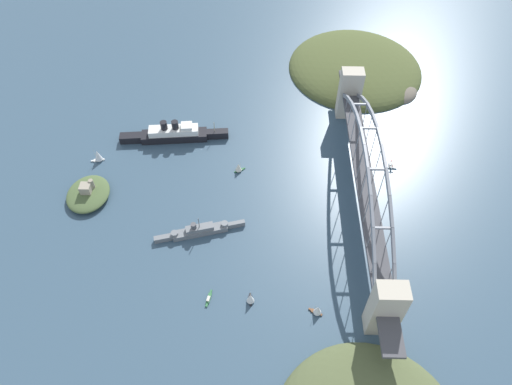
% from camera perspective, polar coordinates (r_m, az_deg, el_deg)
% --- Properties ---
extents(ground_plane, '(1400.00, 1400.00, 0.00)m').
position_cam_1_polar(ground_plane, '(372.56, 12.34, -1.00)').
color(ground_plane, '#385166').
extents(harbor_arch_bridge, '(264.57, 18.76, 60.41)m').
position_cam_1_polar(harbor_arch_bridge, '(353.37, 13.03, 1.63)').
color(harbor_arch_bridge, beige).
rests_on(harbor_arch_bridge, ground).
extents(headland_east_shore, '(136.37, 132.49, 31.45)m').
position_cam_1_polar(headland_east_shore, '(499.03, 12.10, 14.32)').
color(headland_east_shore, '#4C562D').
rests_on(headland_east_shore, ground).
extents(ocean_liner, '(17.73, 93.45, 19.64)m').
position_cam_1_polar(ocean_liner, '(413.31, -9.96, 7.01)').
color(ocean_liner, black).
rests_on(ocean_liner, ground).
extents(naval_cruiser, '(20.61, 65.53, 17.74)m').
position_cam_1_polar(naval_cruiser, '(345.48, -6.90, -4.60)').
color(naval_cruiser, slate).
rests_on(naval_cruiser, ground).
extents(fort_island_mid_harbor, '(38.78, 32.76, 14.36)m').
position_cam_1_polar(fort_island_mid_harbor, '(386.31, -19.69, -0.12)').
color(fort_island_mid_harbor, '#4C6038').
rests_on(fort_island_mid_harbor, ground).
extents(seaplane_taxiing_near_bridge, '(7.94, 10.16, 5.02)m').
position_cam_1_polar(seaplane_taxiing_near_bridge, '(402.16, 16.12, 3.28)').
color(seaplane_taxiing_near_bridge, '#B7B7B2').
rests_on(seaplane_taxiing_near_bridge, ground).
extents(small_boat_0, '(12.51, 3.79, 2.29)m').
position_cam_1_polar(small_boat_0, '(318.98, -5.76, -12.67)').
color(small_boat_0, '#2D6B3D').
rests_on(small_boat_0, ground).
extents(small_boat_1, '(9.28, 5.40, 10.03)m').
position_cam_1_polar(small_boat_1, '(313.35, -0.68, -12.68)').
color(small_boat_1, black).
rests_on(small_boat_1, ground).
extents(small_boat_2, '(7.10, 9.07, 9.58)m').
position_cam_1_polar(small_boat_2, '(312.24, 7.47, -13.93)').
color(small_boat_2, brown).
rests_on(small_boat_2, ground).
extents(small_boat_3, '(7.25, 9.09, 9.41)m').
position_cam_1_polar(small_boat_3, '(381.58, -2.14, 3.08)').
color(small_boat_3, '#2D6B3D').
rests_on(small_boat_3, ground).
extents(small_boat_4, '(7.16, 11.02, 12.96)m').
position_cam_1_polar(small_boat_4, '(409.80, -18.64, 4.29)').
color(small_boat_4, silver).
rests_on(small_boat_4, ground).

